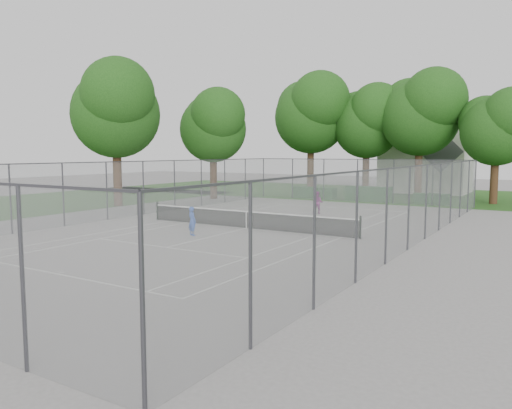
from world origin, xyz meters
The scene contains 18 objects.
ground centered at (0.00, 0.00, 0.00)m, with size 120.00×120.00×0.00m, color slate.
grass_far centered at (0.00, 26.00, 0.00)m, with size 60.00×20.00×0.00m, color #1F4A15.
grass_left centered at (-22.00, 0.00, 0.00)m, with size 16.00×40.00×0.00m, color #1F4A15.
court_markings centered at (0.00, 0.00, 0.01)m, with size 11.03×23.83×0.01m.
tennis_net centered at (0.00, 0.00, 0.51)m, with size 12.87×0.10×1.10m.
perimeter_fence centered at (0.00, 0.00, 1.81)m, with size 18.08×34.08×3.52m.
tree_far_left centered at (-6.90, 22.72, 8.10)m, with size 8.19×7.48×11.78m.
tree_far_midleft centered at (-1.54, 23.71, 7.17)m, with size 7.26×6.63×10.44m.
tree_far_midright centered at (3.62, 22.71, 7.70)m, with size 7.79×7.12×11.20m.
tree_far_right centered at (9.91, 20.93, 6.18)m, with size 6.26×5.72×9.00m.
tree_side_back centered at (-11.64, 12.91, 6.55)m, with size 6.63×6.05×9.53m.
tree_side_front centered at (-14.35, 4.33, 7.48)m, with size 7.57×6.91×10.89m.
hedge_left centered at (-4.44, 18.21, 0.48)m, with size 3.87×1.16×0.97m, color #154317.
hedge_mid centered at (0.56, 18.22, 0.60)m, with size 3.84×1.10×1.21m, color #154317.
hedge_right centered at (5.66, 18.43, 0.40)m, with size 2.70×0.99×0.81m, color #154317.
house centered at (2.49, 30.12, 4.12)m, with size 8.21×6.37×10.23m.
girl_player centered at (-1.01, -3.36, 0.72)m, with size 0.52×0.34×1.44m, color #2C4CA5.
woman_player centered at (0.64, 7.80, 0.75)m, with size 0.73×0.57×1.50m, color #7E2A6D.
Camera 1 is at (14.33, -22.39, 4.08)m, focal length 35.00 mm.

